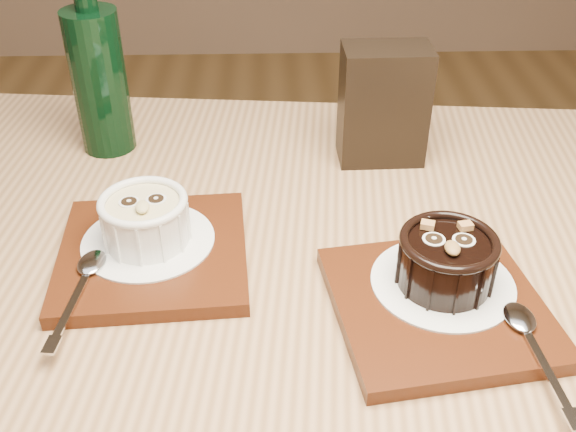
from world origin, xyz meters
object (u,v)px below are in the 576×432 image
at_px(tray_right, 438,306).
at_px(condiment_stand, 383,105).
at_px(ramekin_white, 145,218).
at_px(ramekin_dark, 447,258).
at_px(tray_left, 153,254).
at_px(table, 311,358).
at_px(green_bottle, 99,76).

bearing_deg(tray_right, condiment_stand, 92.79).
xyz_separation_m(ramekin_white, ramekin_dark, (0.28, -0.07, 0.00)).
relative_size(tray_left, tray_right, 1.00).
xyz_separation_m(table, tray_right, (0.11, -0.03, 0.10)).
distance_m(ramekin_white, ramekin_dark, 0.28).
distance_m(tray_right, condiment_stand, 0.28).
distance_m(tray_left, ramekin_white, 0.04).
xyz_separation_m(tray_right, ramekin_dark, (0.01, 0.02, 0.04)).
height_order(table, ramekin_white, ramekin_white).
relative_size(table, green_bottle, 5.23).
relative_size(tray_right, green_bottle, 0.74).
bearing_deg(tray_left, condiment_stand, 37.99).
height_order(tray_right, ramekin_dark, ramekin_dark).
bearing_deg(ramekin_white, ramekin_dark, -23.23).
bearing_deg(ramekin_dark, tray_right, -106.05).
bearing_deg(tray_left, ramekin_white, 116.68).
distance_m(table, condiment_stand, 0.31).
distance_m(tray_left, tray_right, 0.27).
bearing_deg(tray_right, ramekin_dark, 69.91).
height_order(tray_right, green_bottle, green_bottle).
height_order(table, condiment_stand, condiment_stand).
bearing_deg(tray_left, green_bottle, 110.33).
height_order(ramekin_white, ramekin_dark, ramekin_dark).
xyz_separation_m(ramekin_white, condiment_stand, (0.25, 0.18, 0.03)).
bearing_deg(condiment_stand, green_bottle, 173.75).
height_order(condiment_stand, green_bottle, green_bottle).
xyz_separation_m(ramekin_dark, condiment_stand, (-0.02, 0.25, 0.03)).
relative_size(ramekin_white, ramekin_dark, 0.97).
bearing_deg(ramekin_dark, condiment_stand, 98.86).
bearing_deg(green_bottle, table, -49.57).
relative_size(tray_left, ramekin_white, 2.11).
relative_size(condiment_stand, green_bottle, 0.58).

